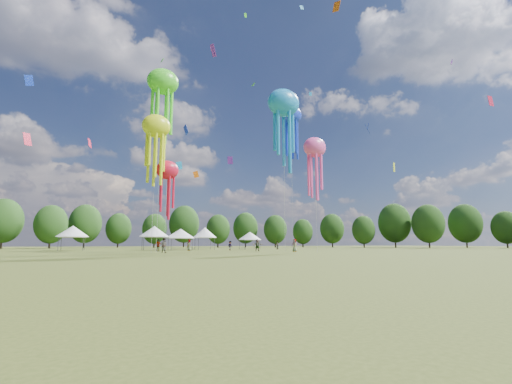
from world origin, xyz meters
name	(u,v)px	position (x,y,z in m)	size (l,w,h in m)	color
ground	(415,265)	(0.00, 0.00, 0.00)	(300.00, 300.00, 0.00)	#384416
spectator_near	(164,245)	(-9.80, 32.67, 0.95)	(0.93, 0.72, 1.91)	gray
spectators_far	(234,245)	(3.01, 42.22, 0.91)	(25.99, 21.10, 1.93)	gray
festival_tents	(169,233)	(-6.25, 53.89, 3.21)	(38.16, 7.25, 4.42)	#47474C
show_kites	(251,124)	(4.68, 38.32, 21.23)	(34.92, 27.51, 31.58)	#DFF018
small_kites	(222,79)	(0.32, 41.60, 29.98)	(72.92, 63.32, 45.98)	#DFF018
treeline	(175,219)	(-3.87, 62.51, 6.54)	(201.57, 95.24, 13.43)	#38281C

